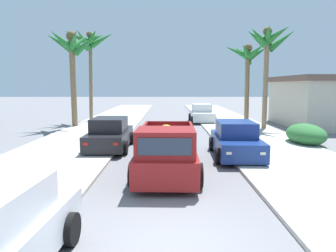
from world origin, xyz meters
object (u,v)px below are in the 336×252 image
object	(u,v)px
palm_tree_right_fore	(247,58)
palm_tree_left_back	(87,43)
palm_tree_right_mid	(71,50)
hedge_bush	(304,134)
car_left_near	(201,114)
palm_tree_left_fore	(267,43)
pickup_truck	(166,153)
car_right_mid	(109,135)
car_left_mid	(235,140)

from	to	relation	value
palm_tree_right_fore	palm_tree_left_back	xyz separation A→B (m)	(-13.34, -0.56, 1.18)
palm_tree_right_mid	hedge_bush	world-z (taller)	palm_tree_right_mid
car_left_near	hedge_bush	world-z (taller)	car_left_near
car_left_near	palm_tree_right_fore	world-z (taller)	palm_tree_right_fore
palm_tree_left_fore	hedge_bush	xyz separation A→B (m)	(0.41, -5.65, -5.35)
pickup_truck	palm_tree_right_mid	xyz separation A→B (m)	(-6.76, 12.19, 4.78)
palm_tree_right_fore	palm_tree_right_mid	bearing A→B (deg)	-162.36
car_left_near	palm_tree_right_mid	distance (m)	11.42
hedge_bush	car_right_mid	bearing A→B (deg)	-173.61
car_left_near	palm_tree_left_back	distance (m)	11.07
palm_tree_right_fore	palm_tree_left_back	world-z (taller)	palm_tree_left_back
pickup_truck	hedge_bush	world-z (taller)	pickup_truck
car_right_mid	palm_tree_left_back	bearing A→B (deg)	108.13
palm_tree_left_back	pickup_truck	bearing A→B (deg)	-67.72
palm_tree_left_fore	palm_tree_right_mid	xyz separation A→B (m)	(-13.57, 0.95, -0.34)
car_left_near	car_left_mid	xyz separation A→B (m)	(0.08, -13.02, 0.00)
palm_tree_left_fore	palm_tree_right_mid	world-z (taller)	palm_tree_left_fore
palm_tree_right_mid	palm_tree_left_back	size ratio (longest dim) A/B	0.91
pickup_truck	car_left_mid	size ratio (longest dim) A/B	1.22
car_left_mid	car_right_mid	distance (m)	5.97
hedge_bush	palm_tree_left_fore	bearing A→B (deg)	94.12
palm_tree_right_mid	car_left_mid	bearing A→B (deg)	-43.81
palm_tree_right_fore	car_left_near	bearing A→B (deg)	-170.89
car_left_mid	hedge_bush	world-z (taller)	car_left_mid
pickup_truck	car_right_mid	world-z (taller)	pickup_truck
car_right_mid	hedge_bush	world-z (taller)	car_right_mid
car_right_mid	palm_tree_right_fore	distance (m)	16.06
palm_tree_right_mid	car_left_near	bearing A→B (deg)	20.90
palm_tree_left_fore	hedge_bush	size ratio (longest dim) A/B	2.52
car_left_near	hedge_bush	xyz separation A→B (m)	(4.32, -10.28, -0.16)
hedge_bush	car_left_mid	bearing A→B (deg)	-147.11
car_left_mid	palm_tree_right_mid	xyz separation A→B (m)	(-9.73, 9.34, 4.85)
palm_tree_left_fore	hedge_bush	world-z (taller)	palm_tree_left_fore
car_left_mid	hedge_bush	distance (m)	5.06
palm_tree_right_fore	hedge_bush	xyz separation A→B (m)	(0.41, -10.90, -4.80)
palm_tree_right_mid	palm_tree_left_back	world-z (taller)	palm_tree_left_back
pickup_truck	hedge_bush	bearing A→B (deg)	37.79
palm_tree_left_back	hedge_bush	world-z (taller)	palm_tree_left_back
car_left_mid	car_right_mid	size ratio (longest dim) A/B	1.01
palm_tree_right_mid	palm_tree_left_back	distance (m)	3.89
car_right_mid	palm_tree_left_back	world-z (taller)	palm_tree_left_back
car_left_near	car_right_mid	bearing A→B (deg)	-116.45
car_right_mid	palm_tree_right_mid	size ratio (longest dim) A/B	0.62
car_left_mid	palm_tree_right_fore	world-z (taller)	palm_tree_right_fore
car_left_near	palm_tree_right_fore	xyz separation A→B (m)	(3.91, 0.63, 4.64)
pickup_truck	palm_tree_left_back	size ratio (longest dim) A/B	0.69
pickup_truck	palm_tree_left_back	xyz separation A→B (m)	(-6.53, 15.94, 5.74)
pickup_truck	car_right_mid	xyz separation A→B (m)	(-2.78, 4.48, -0.07)
palm_tree_right_fore	pickup_truck	bearing A→B (deg)	-112.42
car_left_near	palm_tree_right_fore	size ratio (longest dim) A/B	0.65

